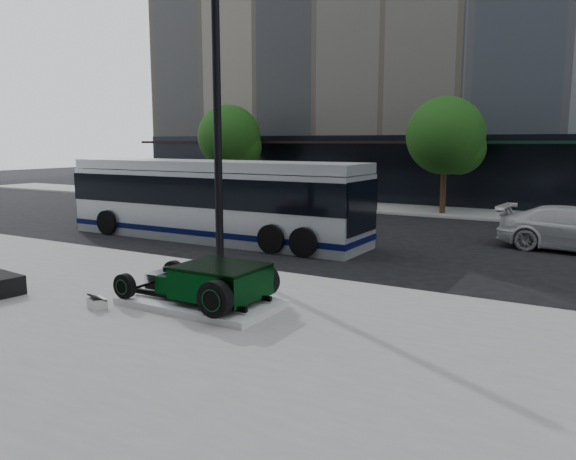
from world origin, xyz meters
The scene contains 8 objects.
ground centered at (0.00, 0.00, 0.00)m, with size 120.00×120.00×0.00m, color black.
sidewalk_far centered at (0.00, 14.00, 0.06)m, with size 70.00×4.00×0.12m, color gray.
street_trees centered at (1.15, 13.07, 3.77)m, with size 29.80×3.80×5.70m.
display_plinth centered at (0.79, -5.64, 0.20)m, with size 3.40×1.80×0.15m, color silver.
hot_rod centered at (1.13, -5.64, 0.70)m, with size 3.22×2.00×0.81m.
info_plaque centered at (-0.99, -6.90, 0.24)m, with size 0.48×0.42×0.31m.
lamppost centered at (-1.27, -2.23, 3.54)m, with size 0.41×0.41×7.41m.
transit_bus centered at (-4.62, 1.82, 1.49)m, with size 12.12×2.88×2.92m.
Camera 1 is at (8.30, -14.80, 3.61)m, focal length 35.00 mm.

